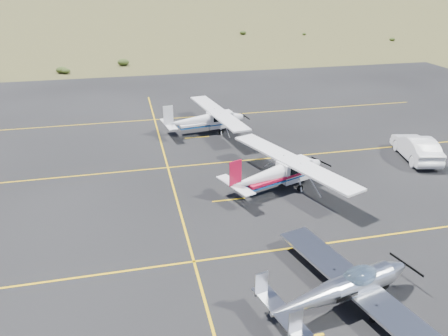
{
  "coord_description": "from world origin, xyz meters",
  "views": [
    {
      "loc": [
        -8.4,
        -14.63,
        12.34
      ],
      "look_at": [
        -3.03,
        8.61,
        1.6
      ],
      "focal_mm": 35.0,
      "sensor_mm": 36.0,
      "label": 1
    }
  ],
  "objects_px": {
    "aircraft_low_wing": "(345,287)",
    "aircraft_plain": "(206,119)",
    "aircraft_cessna": "(279,172)",
    "sedan": "(416,147)"
  },
  "relations": [
    {
      "from": "aircraft_low_wing",
      "to": "aircraft_plain",
      "type": "bearing_deg",
      "value": 79.98
    },
    {
      "from": "aircraft_cessna",
      "to": "aircraft_plain",
      "type": "height_order",
      "value": "aircraft_cessna"
    },
    {
      "from": "sedan",
      "to": "aircraft_plain",
      "type": "bearing_deg",
      "value": -21.19
    },
    {
      "from": "aircraft_low_wing",
      "to": "aircraft_cessna",
      "type": "relative_size",
      "value": 0.9
    },
    {
      "from": "sedan",
      "to": "aircraft_low_wing",
      "type": "bearing_deg",
      "value": 58.69
    },
    {
      "from": "aircraft_low_wing",
      "to": "aircraft_cessna",
      "type": "distance_m",
      "value": 10.56
    },
    {
      "from": "aircraft_low_wing",
      "to": "aircraft_plain",
      "type": "xyz_separation_m",
      "value": [
        -1.42,
        21.81,
        0.22
      ]
    },
    {
      "from": "aircraft_cessna",
      "to": "aircraft_plain",
      "type": "bearing_deg",
      "value": 81.73
    },
    {
      "from": "aircraft_low_wing",
      "to": "aircraft_plain",
      "type": "distance_m",
      "value": 21.86
    },
    {
      "from": "aircraft_cessna",
      "to": "aircraft_plain",
      "type": "distance_m",
      "value": 11.54
    }
  ]
}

